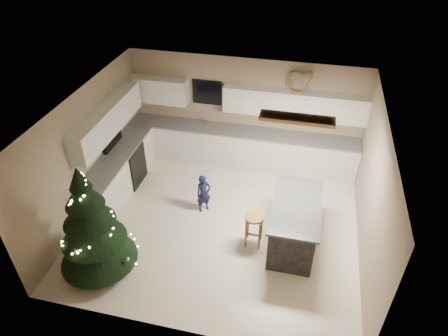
{
  "coord_description": "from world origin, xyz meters",
  "views": [
    {
      "loc": [
        1.43,
        -5.83,
        5.77
      ],
      "look_at": [
        0.0,
        0.35,
        1.15
      ],
      "focal_mm": 32.0,
      "sensor_mm": 36.0,
      "label": 1
    }
  ],
  "objects_px": {
    "bar_stool": "(254,223)",
    "christmas_tree": "(92,230)",
    "island": "(294,224)",
    "rocking_horse": "(299,80)",
    "toddler": "(204,194)"
  },
  "relations": [
    {
      "from": "bar_stool",
      "to": "christmas_tree",
      "type": "distance_m",
      "value": 2.89
    },
    {
      "from": "island",
      "to": "rocking_horse",
      "type": "bearing_deg",
      "value": 96.67
    },
    {
      "from": "toddler",
      "to": "rocking_horse",
      "type": "height_order",
      "value": "rocking_horse"
    },
    {
      "from": "island",
      "to": "bar_stool",
      "type": "height_order",
      "value": "island"
    },
    {
      "from": "island",
      "to": "rocking_horse",
      "type": "xyz_separation_m",
      "value": [
        -0.3,
        2.53,
        1.81
      ]
    },
    {
      "from": "bar_stool",
      "to": "rocking_horse",
      "type": "distance_m",
      "value": 3.27
    },
    {
      "from": "island",
      "to": "christmas_tree",
      "type": "distance_m",
      "value": 3.64
    },
    {
      "from": "christmas_tree",
      "to": "bar_stool",
      "type": "bearing_deg",
      "value": 24.71
    },
    {
      "from": "christmas_tree",
      "to": "rocking_horse",
      "type": "height_order",
      "value": "rocking_horse"
    },
    {
      "from": "bar_stool",
      "to": "toddler",
      "type": "bearing_deg",
      "value": 148.7
    },
    {
      "from": "christmas_tree",
      "to": "rocking_horse",
      "type": "bearing_deg",
      "value": 52.25
    },
    {
      "from": "island",
      "to": "toddler",
      "type": "height_order",
      "value": "island"
    },
    {
      "from": "christmas_tree",
      "to": "rocking_horse",
      "type": "xyz_separation_m",
      "value": [
        3.04,
        3.92,
        1.36
      ]
    },
    {
      "from": "christmas_tree",
      "to": "rocking_horse",
      "type": "relative_size",
      "value": 3.34
    },
    {
      "from": "bar_stool",
      "to": "island",
      "type": "bearing_deg",
      "value": 14.84
    }
  ]
}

